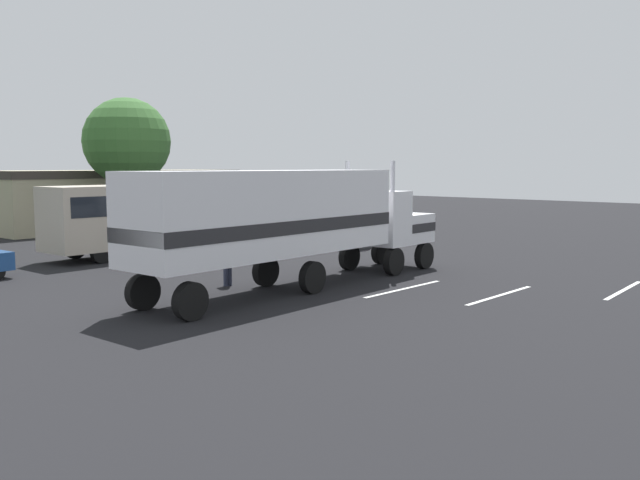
# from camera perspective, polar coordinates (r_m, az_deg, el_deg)

# --- Properties ---
(ground_plane) EXTENTS (120.00, 120.00, 0.00)m
(ground_plane) POSITION_cam_1_polar(r_m,az_deg,el_deg) (28.26, 4.79, -2.48)
(ground_plane) COLOR black
(lane_stripe_near) EXTENTS (4.40, 0.18, 0.01)m
(lane_stripe_near) POSITION_cam_1_polar(r_m,az_deg,el_deg) (23.83, 7.11, -4.13)
(lane_stripe_near) COLOR silver
(lane_stripe_near) RESTS_ON ground_plane
(lane_stripe_mid) EXTENTS (4.40, 0.18, 0.01)m
(lane_stripe_mid) POSITION_cam_1_polar(r_m,az_deg,el_deg) (23.28, 15.00, -4.55)
(lane_stripe_mid) COLOR silver
(lane_stripe_mid) RESTS_ON ground_plane
(lane_stripe_far) EXTENTS (4.40, 0.45, 0.01)m
(lane_stripe_far) POSITION_cam_1_polar(r_m,az_deg,el_deg) (25.67, 24.32, -3.90)
(lane_stripe_far) COLOR silver
(lane_stripe_far) RESTS_ON ground_plane
(semi_truck) EXTENTS (14.26, 3.44, 4.50)m
(semi_truck) POSITION_cam_1_polar(r_m,az_deg,el_deg) (23.33, -2.54, 1.93)
(semi_truck) COLOR white
(semi_truck) RESTS_ON ground_plane
(person_bystander) EXTENTS (0.34, 0.46, 1.63)m
(person_bystander) POSITION_cam_1_polar(r_m,az_deg,el_deg) (24.39, -7.87, -1.79)
(person_bystander) COLOR #2D3347
(person_bystander) RESTS_ON ground_plane
(parked_bus) EXTENTS (11.06, 2.85, 3.40)m
(parked_bus) POSITION_cam_1_polar(r_m,az_deg,el_deg) (34.14, -13.79, 2.36)
(parked_bus) COLOR #BFB29E
(parked_bus) RESTS_ON ground_plane
(tree_left) EXTENTS (5.39, 5.39, 8.52)m
(tree_left) POSITION_cam_1_polar(r_m,az_deg,el_deg) (43.97, -16.04, 8.02)
(tree_left) COLOR brown
(tree_left) RESTS_ON ground_plane
(building_backdrop) EXTENTS (18.32, 6.81, 4.00)m
(building_backdrop) POSITION_cam_1_polar(r_m,az_deg,el_deg) (50.09, -16.78, 3.62)
(building_backdrop) COLOR #B7AD8C
(building_backdrop) RESTS_ON ground_plane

